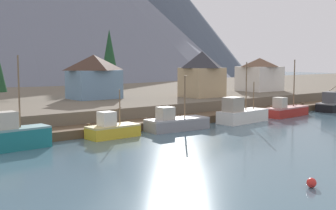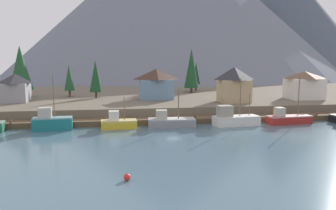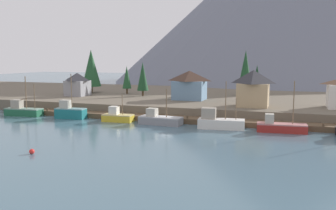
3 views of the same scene
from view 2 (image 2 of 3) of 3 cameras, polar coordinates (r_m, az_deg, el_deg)
ground_plane at (r=81.97m, az=-1.34°, el=-0.99°), size 400.00×400.00×1.00m
dock at (r=64.21m, az=0.65°, el=-2.53°), size 80.00×4.00×1.60m
shoreline_bank at (r=93.55m, az=-2.25°, el=1.17°), size 400.00×56.00×2.50m
mountain_west_peak at (r=211.43m, az=0.59°, el=16.62°), size 194.89×194.89×89.12m
mountain_central_peak at (r=230.25m, az=18.63°, el=12.97°), size 109.13×109.13×68.92m
fishing_boat_teal at (r=60.81m, az=-18.74°, el=-2.67°), size 6.51×2.81×9.34m
fishing_boat_yellow at (r=59.83m, az=-8.27°, el=-2.92°), size 6.18×2.89×5.46m
fishing_boat_grey at (r=60.27m, az=0.42°, el=-2.78°), size 8.33×3.41×6.81m
fishing_boat_white at (r=62.68m, az=10.89°, el=-2.26°), size 8.48×3.94×8.46m
fishing_boat_red at (r=67.21m, az=19.29°, el=-2.13°), size 8.40×3.37×8.76m
house_white at (r=86.53m, az=21.63°, el=3.12°), size 7.85×6.73×6.48m
house_tan at (r=75.88m, az=10.89°, el=3.40°), size 6.54×5.69×7.61m
house_blue at (r=80.21m, az=-1.94°, el=3.55°), size 7.85×5.97×7.03m
house_grey at (r=81.76m, az=-23.94°, el=2.66°), size 5.54×5.64×6.16m
conifer_near_left at (r=102.20m, az=4.67°, el=5.21°), size 2.47×2.47×8.15m
conifer_near_right at (r=96.37m, az=3.90°, el=6.12°), size 3.98×3.98×12.22m
conifer_mid_left at (r=90.77m, az=-23.27°, el=5.68°), size 5.51×5.51×12.51m
conifer_mid_right at (r=83.97m, az=-11.90°, el=4.69°), size 3.06×3.06×9.03m
conifer_back_left at (r=88.87m, az=-16.07°, el=4.35°), size 2.54×2.54×7.85m
channel_buoy at (r=34.83m, az=-6.79°, el=-11.78°), size 0.70×0.70×0.70m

